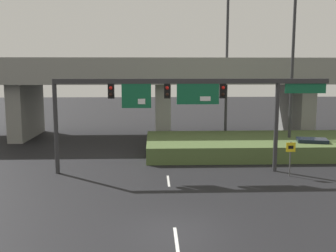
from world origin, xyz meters
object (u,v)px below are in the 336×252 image
signal_gantry (184,96)px  parked_sedan_near_right (313,149)px  highway_light_pole_near (227,65)px  highway_light_pole_far (292,63)px  speed_limit_sign (290,154)px

signal_gantry → parked_sedan_near_right: size_ratio=3.90×
highway_light_pole_near → highway_light_pole_far: 6.30m
speed_limit_sign → parked_sedan_near_right: speed_limit_sign is taller
speed_limit_sign → highway_light_pole_near: highway_light_pole_near is taller
parked_sedan_near_right → highway_light_pole_far: bearing=132.3°
speed_limit_sign → highway_light_pole_far: (2.49, 7.38, 5.85)m
highway_light_pole_far → parked_sedan_near_right: size_ratio=3.02×
parked_sedan_near_right → signal_gantry: bearing=-145.5°
signal_gantry → speed_limit_sign: 7.73m
signal_gantry → speed_limit_sign: bearing=-10.6°
speed_limit_sign → highway_light_pole_far: bearing=71.4°
speed_limit_sign → parked_sedan_near_right: bearing=55.1°
highway_light_pole_near → parked_sedan_near_right: 10.81m
speed_limit_sign → highway_light_pole_far: size_ratio=0.16×
signal_gantry → highway_light_pole_far: size_ratio=1.29×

